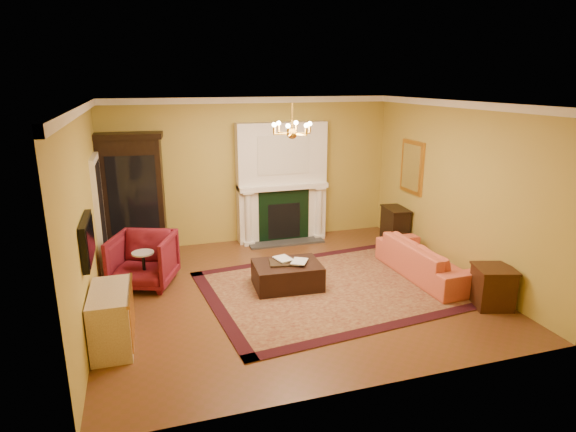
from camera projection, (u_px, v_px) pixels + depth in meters
name	position (u px, v px, depth m)	size (l,w,h in m)	color
floor	(292.00, 290.00, 7.92)	(6.00, 5.50, 0.02)	brown
ceiling	(292.00, 102.00, 7.10)	(6.00, 5.50, 0.02)	white
wall_back	(252.00, 171.00, 10.05)	(6.00, 0.02, 3.00)	gold
wall_front	(373.00, 263.00, 4.98)	(6.00, 0.02, 3.00)	gold
wall_left	(85.00, 217.00, 6.65)	(0.02, 5.50, 3.00)	gold
wall_right	(456.00, 189.00, 8.37)	(0.02, 5.50, 3.00)	gold
fireplace	(282.00, 185.00, 10.13)	(1.90, 0.70, 2.50)	white
crown_molding	(275.00, 104.00, 8.00)	(6.00, 5.50, 0.12)	white
doorway	(100.00, 216.00, 8.35)	(0.08, 1.05, 2.10)	white
tv_panel	(87.00, 240.00, 6.16)	(0.09, 0.95, 0.58)	black
gilt_mirror	(412.00, 167.00, 9.60)	(0.06, 0.76, 1.05)	gold
chandelier	(292.00, 130.00, 7.21)	(0.63, 0.55, 0.53)	gold
oriental_rug	(334.00, 287.00, 7.98)	(4.14, 3.11, 0.02)	#4F1311
china_cabinet	(133.00, 198.00, 9.21)	(1.14, 0.52, 2.28)	black
wingback_armchair	(143.00, 258.00, 7.96)	(0.95, 0.89, 0.98)	maroon
pedestal_table	(144.00, 268.00, 7.86)	(0.36, 0.36, 0.64)	black
commode	(112.00, 318.00, 6.16)	(0.49, 1.03, 0.77)	beige
coral_sofa	(427.00, 254.00, 8.34)	(2.14, 0.62, 0.84)	#E25C47
end_table	(493.00, 288.00, 7.27)	(0.52, 0.52, 0.60)	#341D0E
console_table	(395.00, 226.00, 10.08)	(0.38, 0.67, 0.74)	black
leather_ottoman	(287.00, 275.00, 7.96)	(1.08, 0.79, 0.40)	black
ottoman_tray	(283.00, 263.00, 7.90)	(0.45, 0.35, 0.03)	black
book_a	(277.00, 252.00, 7.88)	(0.24, 0.03, 0.32)	gray
book_b	(292.00, 252.00, 7.86)	(0.24, 0.02, 0.32)	gray
topiary_left	(259.00, 174.00, 9.87)	(0.17, 0.17, 0.45)	gray
topiary_right	(316.00, 170.00, 10.22)	(0.17, 0.17, 0.46)	gray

